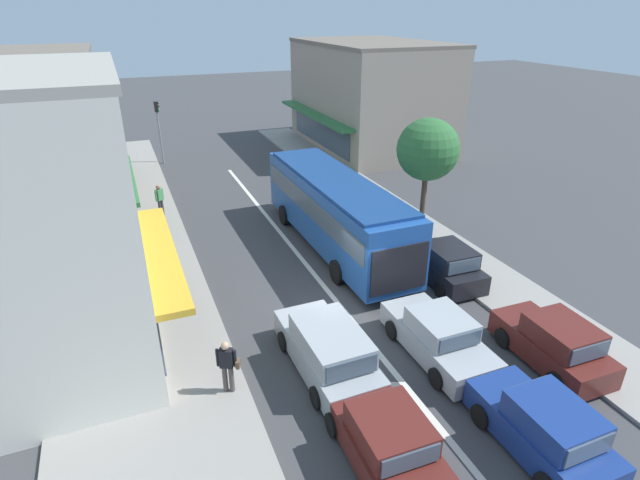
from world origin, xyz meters
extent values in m
plane|color=#3F3F42|center=(0.00, 0.00, 0.00)|extent=(140.00, 140.00, 0.00)
cube|color=silver|center=(0.00, 4.00, 0.00)|extent=(0.20, 28.00, 0.01)
cube|color=gray|center=(-6.80, 6.00, 0.07)|extent=(5.20, 44.00, 0.14)
cube|color=gray|center=(6.20, 6.00, 0.06)|extent=(2.80, 44.00, 0.12)
cube|color=gold|center=(-5.88, 1.32, 2.70)|extent=(1.10, 7.63, 0.20)
cube|color=#425160|center=(-6.30, 1.32, 1.40)|extent=(0.06, 6.64, 1.80)
cube|color=gray|center=(-10.20, 9.72, 3.97)|extent=(6.24, 8.04, 7.95)
cube|color=#2D703D|center=(-6.63, 9.72, 2.70)|extent=(1.10, 7.40, 0.20)
cube|color=#425160|center=(-7.05, 9.72, 1.40)|extent=(0.06, 6.44, 1.80)
cube|color=#6E6358|center=(-10.20, 9.72, 8.07)|extent=(6.40, 8.04, 0.24)
cube|color=gray|center=(-10.20, 18.04, 3.77)|extent=(6.02, 8.37, 7.54)
cube|color=gold|center=(-6.74, 18.04, 2.70)|extent=(1.10, 7.70, 0.20)
cube|color=#425160|center=(-7.16, 18.04, 1.40)|extent=(0.06, 6.70, 1.80)
cube|color=#6E6358|center=(-10.20, 18.04, 7.66)|extent=(6.18, 8.37, 0.24)
cube|color=gray|center=(11.50, 20.29, 3.68)|extent=(8.05, 12.80, 7.35)
cube|color=#2D703D|center=(7.02, 20.29, 2.70)|extent=(1.10, 11.78, 0.20)
cube|color=#425160|center=(7.44, 20.29, 1.40)|extent=(0.06, 10.24, 1.80)
cube|color=#6E6358|center=(11.50, 20.29, 7.47)|extent=(8.21, 12.80, 0.24)
cube|color=#1E4C99|center=(1.80, 4.73, 1.76)|extent=(2.60, 10.82, 2.70)
cube|color=#425160|center=(1.80, 4.73, 2.16)|extent=(2.64, 10.39, 0.90)
cube|color=black|center=(1.85, -0.70, 1.56)|extent=(2.25, 0.08, 1.76)
cube|color=navy|center=(1.80, 4.73, 3.17)|extent=(2.47, 9.96, 0.12)
cylinder|color=black|center=(0.52, 8.07, 0.48)|extent=(0.27, 0.96, 0.96)
cylinder|color=black|center=(3.02, 8.09, 0.48)|extent=(0.27, 0.96, 0.96)
cylinder|color=black|center=(0.58, 1.75, 0.48)|extent=(0.27, 0.96, 0.96)
cylinder|color=black|center=(3.08, 1.77, 0.48)|extent=(0.27, 0.96, 0.96)
cube|color=navy|center=(1.83, -7.50, 0.52)|extent=(1.64, 3.70, 0.76)
cube|color=navy|center=(1.83, -7.80, 1.22)|extent=(1.52, 1.90, 0.64)
cube|color=#425160|center=(1.83, -6.83, 1.22)|extent=(1.40, 0.06, 0.54)
cube|color=#425160|center=(1.82, -8.77, 1.22)|extent=(1.37, 0.06, 0.51)
cylinder|color=black|center=(1.01, -6.39, 0.31)|extent=(0.18, 0.62, 0.62)
cylinder|color=black|center=(2.65, -6.39, 0.31)|extent=(0.18, 0.62, 0.62)
cylinder|color=black|center=(2.64, -8.61, 0.31)|extent=(0.18, 0.62, 0.62)
cube|color=#9EA3A8|center=(1.64, -3.48, 0.51)|extent=(1.73, 4.20, 0.72)
cube|color=#9EA3A8|center=(1.64, -3.58, 1.17)|extent=(1.56, 1.80, 0.60)
cube|color=#425160|center=(1.64, -2.66, 1.17)|extent=(1.44, 0.06, 0.51)
cube|color=#425160|center=(1.64, -4.50, 1.17)|extent=(1.40, 0.06, 0.48)
cylinder|color=black|center=(0.78, -2.22, 0.31)|extent=(0.18, 0.62, 0.62)
cylinder|color=black|center=(2.50, -2.22, 0.31)|extent=(0.18, 0.62, 0.62)
cylinder|color=black|center=(0.78, -4.74, 0.31)|extent=(0.18, 0.62, 0.62)
cylinder|color=black|center=(2.50, -4.74, 0.31)|extent=(0.18, 0.62, 0.62)
cube|color=#9EA3A8|center=(-1.79, -2.80, 0.52)|extent=(1.82, 4.52, 0.76)
cube|color=#9EA3A8|center=(-1.79, -3.15, 1.24)|extent=(1.67, 2.62, 0.68)
cube|color=#425160|center=(-1.80, -1.83, 1.24)|extent=(1.51, 0.08, 0.58)
cube|color=#425160|center=(-1.77, -4.47, 1.24)|extent=(1.48, 0.08, 0.54)
cylinder|color=black|center=(-2.69, -1.47, 0.31)|extent=(0.19, 0.62, 0.62)
cylinder|color=black|center=(-0.93, -1.44, 0.31)|extent=(0.19, 0.62, 0.62)
cylinder|color=black|center=(-2.65, -4.17, 0.31)|extent=(0.19, 0.62, 0.62)
cylinder|color=black|center=(-0.89, -4.14, 0.31)|extent=(0.19, 0.62, 0.62)
cube|color=#561E19|center=(-1.81, -6.50, 0.51)|extent=(1.83, 4.24, 0.72)
cube|color=#561E19|center=(-1.82, -6.60, 1.17)|extent=(1.61, 1.84, 0.60)
cube|color=#425160|center=(-1.79, -5.68, 1.17)|extent=(1.44, 0.10, 0.51)
cube|color=#425160|center=(-1.84, -7.52, 1.17)|extent=(1.41, 0.10, 0.48)
cylinder|color=black|center=(-2.64, -5.22, 0.31)|extent=(0.20, 0.62, 0.62)
cylinder|color=black|center=(-0.92, -5.26, 0.31)|extent=(0.20, 0.62, 0.62)
cube|color=#561E19|center=(4.61, -5.05, 0.52)|extent=(1.72, 3.73, 0.76)
cube|color=#561E19|center=(4.61, -5.35, 1.22)|extent=(1.56, 1.93, 0.64)
cube|color=#425160|center=(4.63, -4.38, 1.22)|extent=(1.40, 0.09, 0.54)
cube|color=#425160|center=(4.59, -6.32, 1.22)|extent=(1.37, 0.09, 0.51)
cylinder|color=black|center=(3.82, -3.93, 0.31)|extent=(0.19, 0.62, 0.62)
cylinder|color=black|center=(5.46, -3.96, 0.31)|extent=(0.19, 0.62, 0.62)
cylinder|color=black|center=(3.77, -6.15, 0.31)|extent=(0.19, 0.62, 0.62)
cylinder|color=black|center=(5.41, -6.18, 0.31)|extent=(0.19, 0.62, 0.62)
cube|color=black|center=(4.56, 0.41, 0.52)|extent=(1.75, 3.75, 0.76)
cube|color=black|center=(4.55, 0.11, 1.22)|extent=(1.57, 1.94, 0.64)
cube|color=#425160|center=(4.58, 1.08, 1.22)|extent=(1.40, 0.10, 0.54)
cube|color=#425160|center=(4.52, -0.86, 1.22)|extent=(1.37, 0.10, 0.51)
cylinder|color=black|center=(3.77, 1.55, 0.31)|extent=(0.20, 0.62, 0.62)
cylinder|color=black|center=(5.41, 1.50, 0.31)|extent=(0.20, 0.62, 0.62)
cylinder|color=black|center=(3.71, -0.67, 0.31)|extent=(0.20, 0.62, 0.62)
cylinder|color=black|center=(5.35, -0.72, 0.31)|extent=(0.20, 0.62, 0.62)
cube|color=navy|center=(4.75, 6.24, 0.51)|extent=(1.84, 4.25, 0.72)
cube|color=navy|center=(4.75, 6.14, 1.17)|extent=(1.61, 1.85, 0.60)
cube|color=#425160|center=(4.78, 7.05, 1.17)|extent=(1.44, 0.10, 0.51)
cube|color=#425160|center=(4.72, 5.22, 1.17)|extent=(1.41, 0.10, 0.48)
cylinder|color=black|center=(3.93, 7.52, 0.31)|extent=(0.20, 0.63, 0.62)
cylinder|color=black|center=(5.65, 7.47, 0.31)|extent=(0.20, 0.63, 0.62)
cylinder|color=black|center=(3.86, 5.00, 0.31)|extent=(0.20, 0.63, 0.62)
cylinder|color=black|center=(5.57, 4.95, 0.31)|extent=(0.20, 0.63, 0.62)
cube|color=#1E6638|center=(4.46, 12.36, 0.51)|extent=(1.79, 4.23, 0.72)
cube|color=#1E6638|center=(4.46, 12.26, 1.17)|extent=(1.59, 1.83, 0.60)
cube|color=#425160|center=(4.44, 13.18, 1.17)|extent=(1.44, 0.08, 0.51)
cube|color=#425160|center=(4.47, 11.34, 1.17)|extent=(1.40, 0.08, 0.48)
cylinder|color=black|center=(3.58, 13.60, 0.31)|extent=(0.19, 0.62, 0.62)
cylinder|color=black|center=(5.30, 13.63, 0.31)|extent=(0.19, 0.62, 0.62)
cylinder|color=black|center=(3.62, 11.08, 0.31)|extent=(0.19, 0.62, 0.62)
cylinder|color=black|center=(5.34, 11.11, 0.31)|extent=(0.19, 0.62, 0.62)
cylinder|color=gray|center=(-3.84, 21.23, 2.10)|extent=(0.12, 0.12, 4.20)
cube|color=black|center=(-3.84, 21.23, 3.85)|extent=(0.24, 0.24, 0.68)
sphere|color=black|center=(-3.70, 21.23, 4.08)|extent=(0.13, 0.13, 0.13)
sphere|color=black|center=(-3.70, 21.23, 3.86)|extent=(0.13, 0.13, 0.13)
sphere|color=green|center=(-3.70, 21.23, 3.64)|extent=(0.13, 0.13, 0.13)
cylinder|color=brown|center=(6.03, 4.32, 1.59)|extent=(0.24, 0.24, 3.18)
cylinder|color=brown|center=(6.03, 4.74, 3.76)|extent=(0.10, 0.93, 1.20)
cylinder|color=brown|center=(6.49, 4.32, 3.55)|extent=(0.99, 0.10, 0.80)
cylinder|color=brown|center=(6.03, 3.95, 3.65)|extent=(0.10, 0.81, 0.99)
cylinder|color=brown|center=(5.55, 4.32, 3.66)|extent=(1.03, 0.10, 1.02)
sphere|color=#2D6633|center=(6.03, 4.32, 4.15)|extent=(2.75, 2.75, 2.75)
cylinder|color=#4C4742|center=(-4.80, -2.78, 0.56)|extent=(0.14, 0.14, 0.84)
cylinder|color=#4C4742|center=(-4.64, -2.86, 0.56)|extent=(0.14, 0.14, 0.84)
cube|color=black|center=(-4.72, -2.82, 1.26)|extent=(0.42, 0.36, 0.56)
sphere|color=tan|center=(-4.72, -2.82, 1.66)|extent=(0.22, 0.22, 0.22)
cylinder|color=black|center=(-4.94, -2.71, 1.26)|extent=(0.09, 0.09, 0.54)
cylinder|color=black|center=(-4.51, -2.92, 1.26)|extent=(0.09, 0.09, 0.54)
cube|color=brown|center=(-4.44, -2.94, 1.08)|extent=(0.20, 0.26, 0.22)
cylinder|color=#333338|center=(-5.09, 11.09, 0.56)|extent=(0.14, 0.14, 0.84)
cylinder|color=#333338|center=(-4.96, 11.22, 0.56)|extent=(0.14, 0.14, 0.84)
cube|color=#478951|center=(-5.02, 11.15, 1.26)|extent=(0.41, 0.41, 0.56)
sphere|color=#9E7051|center=(-5.02, 11.15, 1.66)|extent=(0.22, 0.22, 0.22)
cylinder|color=#478951|center=(-5.20, 10.99, 1.26)|extent=(0.09, 0.09, 0.54)
cylinder|color=#478951|center=(-4.85, 11.32, 1.26)|extent=(0.09, 0.09, 0.54)
camera|label=1|loc=(-6.46, -13.76, 9.84)|focal=28.00mm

